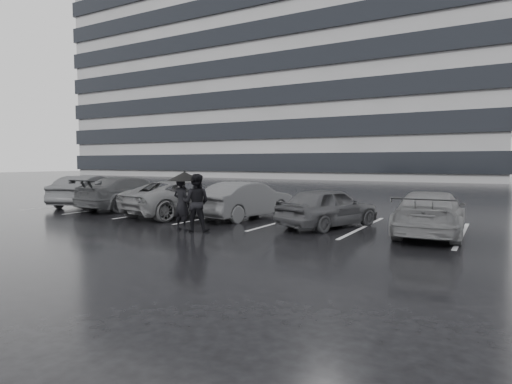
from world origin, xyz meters
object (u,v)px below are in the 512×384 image
object	(u,v)px
pedestrian_right	(196,203)
pedestrian_left	(182,203)
car_west_a	(247,200)
car_west_b	(185,198)
car_main	(328,207)
car_west_d	(89,191)
car_east	(430,213)
car_west_c	(131,193)

from	to	relation	value
pedestrian_right	pedestrian_left	bearing A→B (deg)	-17.38
car_west_a	car_west_b	xyz separation A→B (m)	(-2.52, -0.41, 0.01)
car_main	car_west_a	size ratio (longest dim) A/B	0.91
car_west_a	car_west_d	distance (m)	8.69
pedestrian_right	car_main	bearing A→B (deg)	-159.33
car_west_b	car_west_d	world-z (taller)	car_west_d
car_main	pedestrian_left	size ratio (longest dim) A/B	2.29
pedestrian_left	pedestrian_right	size ratio (longest dim) A/B	0.95
car_west_d	pedestrian_right	size ratio (longest dim) A/B	2.52
car_east	pedestrian_left	world-z (taller)	pedestrian_left
car_main	car_west_d	world-z (taller)	car_west_d
car_east	car_west_a	bearing A→B (deg)	-8.38
car_main	car_west_c	distance (m)	9.28
pedestrian_right	car_west_b	bearing A→B (deg)	-66.98
car_west_a	pedestrian_right	world-z (taller)	pedestrian_right
car_west_d	car_east	world-z (taller)	car_west_d
car_west_d	car_west_b	bearing A→B (deg)	155.92
car_west_c	pedestrian_left	xyz separation A→B (m)	(5.64, -3.42, 0.10)
car_west_b	car_east	distance (m)	8.84
pedestrian_left	car_west_c	bearing A→B (deg)	-26.58
car_west_b	car_west_c	bearing A→B (deg)	2.95
car_west_a	car_west_b	world-z (taller)	car_west_b
car_west_a	car_main	bearing A→B (deg)	-179.46
car_east	pedestrian_left	distance (m)	7.15
car_west_d	car_west_c	bearing A→B (deg)	160.18
car_main	car_west_b	world-z (taller)	car_west_b
car_main	car_west_d	size ratio (longest dim) A/B	0.86
car_west_d	pedestrian_right	bearing A→B (deg)	140.21
pedestrian_left	car_west_b	bearing A→B (deg)	-47.86
pedestrian_right	car_west_d	bearing A→B (deg)	-41.85
car_west_d	pedestrian_left	size ratio (longest dim) A/B	2.66
pedestrian_left	car_west_d	bearing A→B (deg)	-17.87
car_west_b	pedestrian_right	bearing A→B (deg)	145.47
car_west_d	pedestrian_right	world-z (taller)	pedestrian_right
car_main	pedestrian_right	distance (m)	4.14
car_west_b	car_west_c	distance (m)	3.47
car_west_a	car_east	bearing A→B (deg)	-175.69
pedestrian_left	pedestrian_right	xyz separation A→B (m)	(0.52, 0.03, 0.05)
car_east	pedestrian_right	xyz separation A→B (m)	(-6.10, -2.66, 0.23)
car_west_a	pedestrian_left	bearing A→B (deg)	94.63
car_west_a	pedestrian_left	size ratio (longest dim) A/B	2.51
car_west_a	car_west_c	distance (m)	5.94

